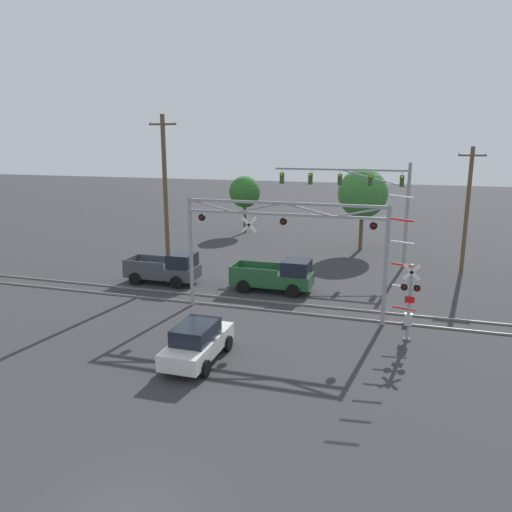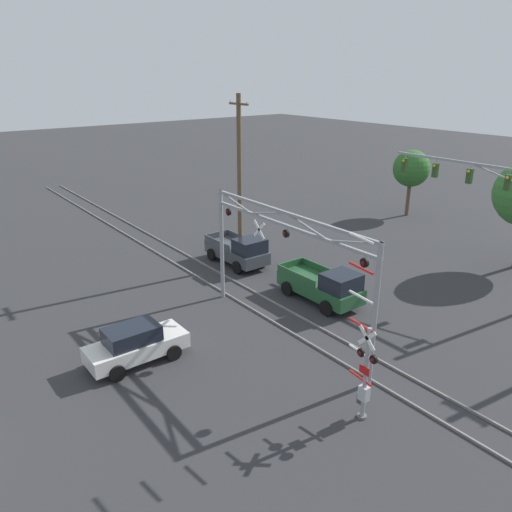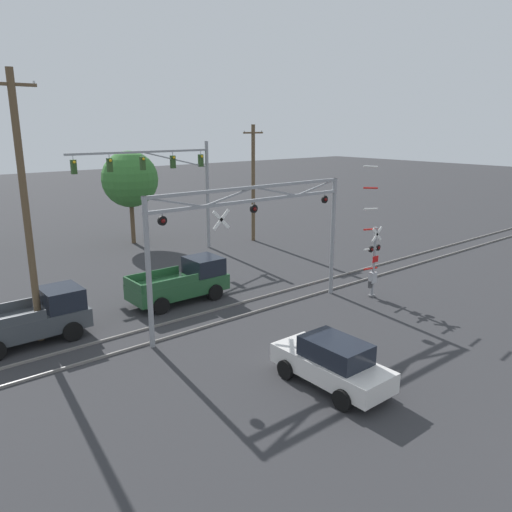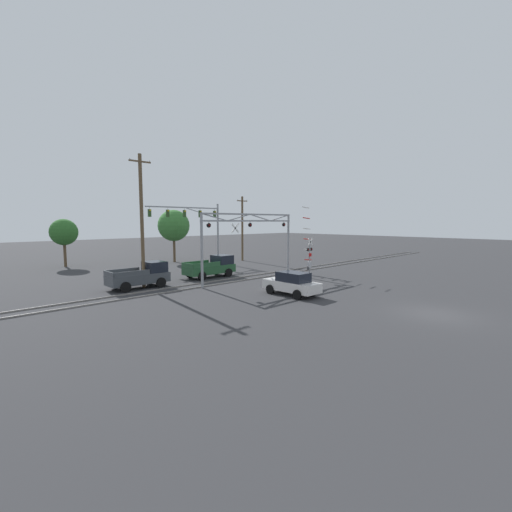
{
  "view_description": "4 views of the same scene",
  "coord_description": "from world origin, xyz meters",
  "px_view_note": "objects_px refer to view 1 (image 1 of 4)",
  "views": [
    {
      "loc": [
        6.15,
        -8.93,
        9.25
      ],
      "look_at": [
        -2.38,
        18.8,
        2.42
      ],
      "focal_mm": 35.0,
      "sensor_mm": 36.0,
      "label": 1
    },
    {
      "loc": [
        16.1,
        1.88,
        11.94
      ],
      "look_at": [
        -0.86,
        14.85,
        3.98
      ],
      "focal_mm": 35.0,
      "sensor_mm": 36.0,
      "label": 2
    },
    {
      "loc": [
        -13.81,
        -1.11,
        8.63
      ],
      "look_at": [
        -1.02,
        14.49,
        3.36
      ],
      "focal_mm": 35.0,
      "sensor_mm": 36.0,
      "label": 3
    },
    {
      "loc": [
        -21.01,
        -6.86,
        5.41
      ],
      "look_at": [
        -0.68,
        14.4,
        2.41
      ],
      "focal_mm": 24.0,
      "sensor_mm": 36.0,
      "label": 4
    }
  ],
  "objects_px": {
    "traffic_signal_span": "(369,193)",
    "pickup_truck_following": "(167,269)",
    "crossing_signal_mast": "(408,297)",
    "utility_pole_right": "(467,209)",
    "crossing_gantry": "(283,235)",
    "pickup_truck_lead": "(277,276)",
    "background_tree_far_left_verge": "(363,193)",
    "sedan_waiting": "(197,342)",
    "background_tree_beyond_span": "(245,192)",
    "utility_pole_left": "(166,200)"
  },
  "relations": [
    {
      "from": "background_tree_far_left_verge",
      "to": "sedan_waiting",
      "type": "bearing_deg",
      "value": -100.44
    },
    {
      "from": "utility_pole_right",
      "to": "background_tree_far_left_verge",
      "type": "distance_m",
      "value": 9.15
    },
    {
      "from": "pickup_truck_following",
      "to": "background_tree_far_left_verge",
      "type": "distance_m",
      "value": 18.24
    },
    {
      "from": "traffic_signal_span",
      "to": "pickup_truck_following",
      "type": "relative_size",
      "value": 2.1
    },
    {
      "from": "crossing_gantry",
      "to": "traffic_signal_span",
      "type": "distance_m",
      "value": 13.19
    },
    {
      "from": "pickup_truck_lead",
      "to": "background_tree_beyond_span",
      "type": "bearing_deg",
      "value": 114.06
    },
    {
      "from": "pickup_truck_following",
      "to": "background_tree_far_left_verge",
      "type": "xyz_separation_m",
      "value": [
        11.15,
        13.91,
        3.85
      ]
    },
    {
      "from": "pickup_truck_following",
      "to": "sedan_waiting",
      "type": "distance_m",
      "value": 12.28
    },
    {
      "from": "utility_pole_left",
      "to": "background_tree_beyond_span",
      "type": "height_order",
      "value": "utility_pole_left"
    },
    {
      "from": "traffic_signal_span",
      "to": "utility_pole_left",
      "type": "bearing_deg",
      "value": -142.42
    },
    {
      "from": "utility_pole_left",
      "to": "pickup_truck_following",
      "type": "bearing_deg",
      "value": 172.61
    },
    {
      "from": "crossing_signal_mast",
      "to": "background_tree_far_left_verge",
      "type": "distance_m",
      "value": 19.86
    },
    {
      "from": "pickup_truck_lead",
      "to": "background_tree_far_left_verge",
      "type": "distance_m",
      "value": 14.56
    },
    {
      "from": "sedan_waiting",
      "to": "background_tree_beyond_span",
      "type": "xyz_separation_m",
      "value": [
        -7.46,
        28.92,
        3.23
      ]
    },
    {
      "from": "background_tree_far_left_verge",
      "to": "pickup_truck_following",
      "type": "bearing_deg",
      "value": -128.71
    },
    {
      "from": "crossing_gantry",
      "to": "pickup_truck_lead",
      "type": "xyz_separation_m",
      "value": [
        -1.33,
        3.98,
        -3.36
      ]
    },
    {
      "from": "sedan_waiting",
      "to": "background_tree_far_left_verge",
      "type": "bearing_deg",
      "value": 79.56
    },
    {
      "from": "traffic_signal_span",
      "to": "background_tree_beyond_span",
      "type": "height_order",
      "value": "traffic_signal_span"
    },
    {
      "from": "utility_pole_left",
      "to": "background_tree_far_left_verge",
      "type": "distance_m",
      "value": 17.76
    },
    {
      "from": "pickup_truck_following",
      "to": "pickup_truck_lead",
      "type": "bearing_deg",
      "value": 3.01
    },
    {
      "from": "crossing_gantry",
      "to": "crossing_signal_mast",
      "type": "height_order",
      "value": "crossing_signal_mast"
    },
    {
      "from": "pickup_truck_following",
      "to": "utility_pole_right",
      "type": "bearing_deg",
      "value": 25.26
    },
    {
      "from": "pickup_truck_lead",
      "to": "sedan_waiting",
      "type": "distance_m",
      "value": 10.71
    },
    {
      "from": "crossing_gantry",
      "to": "pickup_truck_following",
      "type": "relative_size",
      "value": 2.26
    },
    {
      "from": "traffic_signal_span",
      "to": "crossing_signal_mast",
      "type": "bearing_deg",
      "value": -78.05
    },
    {
      "from": "traffic_signal_span",
      "to": "background_tree_far_left_verge",
      "type": "xyz_separation_m",
      "value": [
        -0.9,
        4.78,
        -0.56
      ]
    },
    {
      "from": "sedan_waiting",
      "to": "utility_pole_left",
      "type": "relative_size",
      "value": 0.4
    },
    {
      "from": "traffic_signal_span",
      "to": "background_tree_far_left_verge",
      "type": "distance_m",
      "value": 4.9
    },
    {
      "from": "crossing_signal_mast",
      "to": "utility_pole_right",
      "type": "xyz_separation_m",
      "value": [
        3.66,
        14.22,
        2.4
      ]
    },
    {
      "from": "crossing_gantry",
      "to": "pickup_truck_following",
      "type": "height_order",
      "value": "crossing_gantry"
    },
    {
      "from": "traffic_signal_span",
      "to": "utility_pole_right",
      "type": "xyz_separation_m",
      "value": [
        6.73,
        -0.27,
        -0.87
      ]
    },
    {
      "from": "traffic_signal_span",
      "to": "pickup_truck_lead",
      "type": "bearing_deg",
      "value": -118.15
    },
    {
      "from": "utility_pole_right",
      "to": "traffic_signal_span",
      "type": "bearing_deg",
      "value": 177.69
    },
    {
      "from": "crossing_gantry",
      "to": "sedan_waiting",
      "type": "xyz_separation_m",
      "value": [
        -2.01,
        -6.7,
        -3.47
      ]
    },
    {
      "from": "traffic_signal_span",
      "to": "utility_pole_right",
      "type": "bearing_deg",
      "value": -2.31
    },
    {
      "from": "utility_pole_right",
      "to": "pickup_truck_lead",
      "type": "bearing_deg",
      "value": -143.4
    },
    {
      "from": "crossing_signal_mast",
      "to": "pickup_truck_following",
      "type": "bearing_deg",
      "value": 160.46
    },
    {
      "from": "traffic_signal_span",
      "to": "background_tree_beyond_span",
      "type": "distance_m",
      "value": 16.0
    },
    {
      "from": "crossing_gantry",
      "to": "background_tree_beyond_span",
      "type": "relative_size",
      "value": 1.9
    },
    {
      "from": "crossing_signal_mast",
      "to": "background_tree_beyond_span",
      "type": "bearing_deg",
      "value": 123.51
    },
    {
      "from": "sedan_waiting",
      "to": "background_tree_beyond_span",
      "type": "relative_size",
      "value": 0.76
    },
    {
      "from": "traffic_signal_span",
      "to": "utility_pole_left",
      "type": "distance_m",
      "value": 15.0
    },
    {
      "from": "pickup_truck_lead",
      "to": "background_tree_far_left_verge",
      "type": "height_order",
      "value": "background_tree_far_left_verge"
    },
    {
      "from": "utility_pole_left",
      "to": "pickup_truck_lead",
      "type": "bearing_deg",
      "value": 3.24
    },
    {
      "from": "crossing_gantry",
      "to": "traffic_signal_span",
      "type": "relative_size",
      "value": 1.08
    },
    {
      "from": "utility_pole_right",
      "to": "background_tree_far_left_verge",
      "type": "height_order",
      "value": "utility_pole_right"
    },
    {
      "from": "sedan_waiting",
      "to": "crossing_gantry",
      "type": "bearing_deg",
      "value": 73.3
    },
    {
      "from": "traffic_signal_span",
      "to": "pickup_truck_following",
      "type": "xyz_separation_m",
      "value": [
        -12.04,
        -9.13,
        -4.41
      ]
    },
    {
      "from": "crossing_gantry",
      "to": "background_tree_far_left_verge",
      "type": "distance_m",
      "value": 17.68
    },
    {
      "from": "crossing_signal_mast",
      "to": "pickup_truck_following",
      "type": "xyz_separation_m",
      "value": [
        -15.11,
        5.36,
        -1.14
      ]
    }
  ]
}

